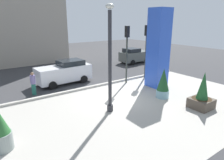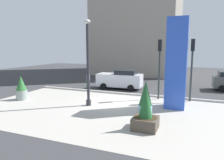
# 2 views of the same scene
# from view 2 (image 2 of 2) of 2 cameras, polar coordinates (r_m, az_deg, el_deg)

# --- Properties ---
(ground_plane) EXTENTS (60.00, 60.00, 0.00)m
(ground_plane) POSITION_cam_2_polar(r_m,az_deg,el_deg) (19.41, 5.10, -3.50)
(ground_plane) COLOR #38383A
(plaza_pavement) EXTENTS (18.00, 10.00, 0.02)m
(plaza_pavement) POSITION_cam_2_polar(r_m,az_deg,el_deg) (13.95, -2.08, -8.35)
(plaza_pavement) COLOR #ADA89E
(plaza_pavement) RESTS_ON ground_plane
(curb_strip) EXTENTS (18.00, 0.24, 0.16)m
(curb_strip) POSITION_cam_2_polar(r_m,az_deg,el_deg) (18.57, 4.32, -3.80)
(curb_strip) COLOR #B7B2A8
(curb_strip) RESTS_ON ground_plane
(lamp_post) EXTENTS (0.44, 0.44, 6.01)m
(lamp_post) POSITION_cam_2_polar(r_m,az_deg,el_deg) (14.75, -6.57, 4.12)
(lamp_post) COLOR #2D2D33
(lamp_post) RESTS_ON ground_plane
(art_pillar_blue) EXTENTS (1.33, 1.33, 6.07)m
(art_pillar_blue) POSITION_cam_2_polar(r_m,az_deg,el_deg) (14.77, 17.15, 4.23)
(art_pillar_blue) COLOR blue
(art_pillar_blue) RESTS_ON ground_plane
(potted_plant_near_left) EXTENTS (0.87, 0.87, 2.07)m
(potted_plant_near_left) POSITION_cam_2_polar(r_m,az_deg,el_deg) (13.28, 9.10, -4.84)
(potted_plant_near_left) COLOR #7AA8B7
(potted_plant_near_left) RESTS_ON ground_plane
(potted_plant_mid_plaza) EXTENTS (0.89, 0.89, 1.93)m
(potted_plant_mid_plaza) POSITION_cam_2_polar(r_m,az_deg,el_deg) (18.13, -23.45, -2.11)
(potted_plant_mid_plaza) COLOR gray
(potted_plant_mid_plaza) RESTS_ON ground_plane
(potted_plant_curbside) EXTENTS (1.24, 1.24, 2.28)m
(potted_plant_curbside) POSITION_cam_2_polar(r_m,az_deg,el_deg) (10.82, 9.11, -8.93)
(potted_plant_curbside) COLOR #4C4238
(potted_plant_curbside) RESTS_ON ground_plane
(traffic_light_corner) EXTENTS (0.28, 0.42, 4.74)m
(traffic_light_corner) POSITION_cam_2_polar(r_m,az_deg,el_deg) (16.99, 12.83, 5.41)
(traffic_light_corner) COLOR #333833
(traffic_light_corner) RESTS_ON ground_plane
(traffic_light_far_side) EXTENTS (0.28, 0.42, 4.76)m
(traffic_light_far_side) POSITION_cam_2_polar(r_m,az_deg,el_deg) (16.98, 20.96, 5.16)
(traffic_light_far_side) COLOR #333833
(traffic_light_far_side) RESTS_ON ground_plane
(car_passing_lane) EXTENTS (4.56, 2.20, 1.93)m
(car_passing_lane) POSITION_cam_2_polar(r_m,az_deg,el_deg) (21.13, 2.28, 0.19)
(car_passing_lane) COLOR silver
(car_passing_lane) RESTS_ON ground_plane
(pedestrian_by_curb) EXTENTS (0.44, 0.44, 1.68)m
(pedestrian_by_curb) POSITION_cam_2_polar(r_m,az_deg,el_deg) (21.07, -6.52, 0.02)
(pedestrian_by_curb) COLOR #236656
(pedestrian_by_curb) RESTS_ON ground_plane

